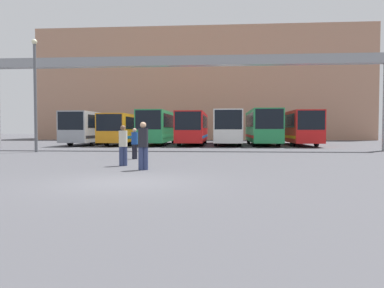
{
  "coord_description": "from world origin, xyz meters",
  "views": [
    {
      "loc": [
        2.84,
        -10.72,
        1.57
      ],
      "look_at": [
        0.36,
        20.68,
        0.3
      ],
      "focal_mm": 35.0,
      "sensor_mm": 36.0,
      "label": 1
    }
  ],
  "objects_px": {
    "bus_slot_0": "(93,126)",
    "bus_slot_3": "(193,127)",
    "pedestrian_mid_left": "(123,144)",
    "pedestrian_mid_right": "(135,143)",
    "pedestrian_far_center": "(143,145)",
    "bus_slot_2": "(159,126)",
    "bus_slot_5": "(262,125)",
    "lamp_post": "(35,91)",
    "bus_slot_6": "(297,126)",
    "bus_slot_1": "(127,128)",
    "bus_slot_4": "(227,126)"
  },
  "relations": [
    {
      "from": "bus_slot_5",
      "to": "pedestrian_far_center",
      "type": "bearing_deg",
      "value": -106.99
    },
    {
      "from": "bus_slot_4",
      "to": "lamp_post",
      "type": "xyz_separation_m",
      "value": [
        -13.09,
        -13.23,
        2.27
      ]
    },
    {
      "from": "bus_slot_2",
      "to": "pedestrian_far_center",
      "type": "relative_size",
      "value": 6.08
    },
    {
      "from": "bus_slot_0",
      "to": "bus_slot_1",
      "type": "distance_m",
      "value": 3.42
    },
    {
      "from": "bus_slot_2",
      "to": "lamp_post",
      "type": "distance_m",
      "value": 14.26
    },
    {
      "from": "bus_slot_3",
      "to": "pedestrian_far_center",
      "type": "height_order",
      "value": "bus_slot_3"
    },
    {
      "from": "bus_slot_3",
      "to": "pedestrian_mid_left",
      "type": "distance_m",
      "value": 21.94
    },
    {
      "from": "bus_slot_1",
      "to": "pedestrian_far_center",
      "type": "height_order",
      "value": "bus_slot_1"
    },
    {
      "from": "pedestrian_mid_left",
      "to": "pedestrian_far_center",
      "type": "bearing_deg",
      "value": 95.8
    },
    {
      "from": "bus_slot_3",
      "to": "bus_slot_5",
      "type": "bearing_deg",
      "value": -5.57
    },
    {
      "from": "lamp_post",
      "to": "bus_slot_5",
      "type": "bearing_deg",
      "value": 36.98
    },
    {
      "from": "bus_slot_4",
      "to": "lamp_post",
      "type": "bearing_deg",
      "value": -134.69
    },
    {
      "from": "bus_slot_0",
      "to": "bus_slot_3",
      "type": "xyz_separation_m",
      "value": [
        10.19,
        0.38,
        -0.01
      ]
    },
    {
      "from": "lamp_post",
      "to": "pedestrian_mid_left",
      "type": "bearing_deg",
      "value": -46.45
    },
    {
      "from": "bus_slot_1",
      "to": "bus_slot_0",
      "type": "bearing_deg",
      "value": -172.86
    },
    {
      "from": "bus_slot_5",
      "to": "bus_slot_6",
      "type": "distance_m",
      "value": 3.4
    },
    {
      "from": "bus_slot_1",
      "to": "lamp_post",
      "type": "distance_m",
      "value": 13.66
    },
    {
      "from": "bus_slot_0",
      "to": "bus_slot_1",
      "type": "relative_size",
      "value": 0.93
    },
    {
      "from": "bus_slot_0",
      "to": "bus_slot_3",
      "type": "bearing_deg",
      "value": 2.16
    },
    {
      "from": "bus_slot_3",
      "to": "bus_slot_1",
      "type": "bearing_deg",
      "value": 179.66
    },
    {
      "from": "bus_slot_6",
      "to": "pedestrian_far_center",
      "type": "distance_m",
      "value": 25.17
    },
    {
      "from": "bus_slot_2",
      "to": "bus_slot_3",
      "type": "distance_m",
      "value": 3.43
    },
    {
      "from": "bus_slot_6",
      "to": "pedestrian_mid_left",
      "type": "relative_size",
      "value": 6.51
    },
    {
      "from": "pedestrian_mid_right",
      "to": "lamp_post",
      "type": "height_order",
      "value": "lamp_post"
    },
    {
      "from": "bus_slot_3",
      "to": "pedestrian_mid_left",
      "type": "xyz_separation_m",
      "value": [
        -1.33,
        -21.88,
        -0.9
      ]
    },
    {
      "from": "pedestrian_mid_left",
      "to": "lamp_post",
      "type": "height_order",
      "value": "lamp_post"
    },
    {
      "from": "bus_slot_4",
      "to": "lamp_post",
      "type": "distance_m",
      "value": 18.75
    },
    {
      "from": "bus_slot_2",
      "to": "bus_slot_5",
      "type": "bearing_deg",
      "value": -0.98
    },
    {
      "from": "bus_slot_5",
      "to": "pedestrian_mid_right",
      "type": "relative_size",
      "value": 6.72
    },
    {
      "from": "bus_slot_0",
      "to": "bus_slot_5",
      "type": "distance_m",
      "value": 16.98
    },
    {
      "from": "bus_slot_0",
      "to": "pedestrian_far_center",
      "type": "bearing_deg",
      "value": -66.42
    },
    {
      "from": "bus_slot_5",
      "to": "pedestrian_far_center",
      "type": "distance_m",
      "value": 23.78
    },
    {
      "from": "bus_slot_0",
      "to": "pedestrian_far_center",
      "type": "height_order",
      "value": "bus_slot_0"
    },
    {
      "from": "bus_slot_4",
      "to": "bus_slot_1",
      "type": "bearing_deg",
      "value": -179.36
    },
    {
      "from": "bus_slot_1",
      "to": "bus_slot_3",
      "type": "bearing_deg",
      "value": -0.34
    },
    {
      "from": "bus_slot_1",
      "to": "pedestrian_mid_left",
      "type": "height_order",
      "value": "bus_slot_1"
    },
    {
      "from": "bus_slot_4",
      "to": "pedestrian_mid_left",
      "type": "distance_m",
      "value": 22.55
    },
    {
      "from": "bus_slot_2",
      "to": "pedestrian_mid_right",
      "type": "height_order",
      "value": "bus_slot_2"
    },
    {
      "from": "bus_slot_1",
      "to": "pedestrian_mid_right",
      "type": "distance_m",
      "value": 19.07
    },
    {
      "from": "bus_slot_5",
      "to": "bus_slot_6",
      "type": "height_order",
      "value": "bus_slot_5"
    },
    {
      "from": "bus_slot_4",
      "to": "bus_slot_6",
      "type": "xyz_separation_m",
      "value": [
        6.79,
        -0.61,
        -0.05
      ]
    },
    {
      "from": "bus_slot_2",
      "to": "bus_slot_6",
      "type": "bearing_deg",
      "value": 0.13
    },
    {
      "from": "bus_slot_1",
      "to": "bus_slot_3",
      "type": "distance_m",
      "value": 6.79
    },
    {
      "from": "bus_slot_0",
      "to": "bus_slot_3",
      "type": "distance_m",
      "value": 10.2
    },
    {
      "from": "pedestrian_mid_left",
      "to": "pedestrian_mid_right",
      "type": "relative_size",
      "value": 1.07
    },
    {
      "from": "lamp_post",
      "to": "bus_slot_2",
      "type": "bearing_deg",
      "value": 63.42
    },
    {
      "from": "bus_slot_3",
      "to": "lamp_post",
      "type": "xyz_separation_m",
      "value": [
        -9.69,
        -13.08,
        2.34
      ]
    },
    {
      "from": "pedestrian_far_center",
      "to": "bus_slot_6",
      "type": "bearing_deg",
      "value": 42.0
    },
    {
      "from": "bus_slot_0",
      "to": "bus_slot_6",
      "type": "bearing_deg",
      "value": -0.21
    },
    {
      "from": "bus_slot_3",
      "to": "pedestrian_mid_right",
      "type": "height_order",
      "value": "bus_slot_3"
    }
  ]
}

